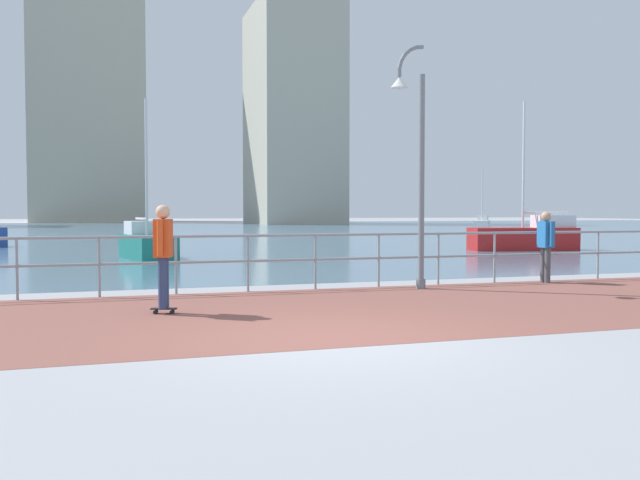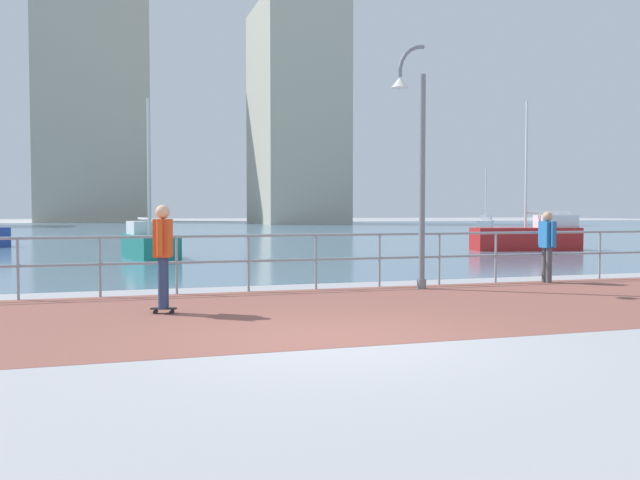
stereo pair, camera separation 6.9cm
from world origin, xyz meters
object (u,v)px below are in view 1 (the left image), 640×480
object	(u,v)px
bystander	(546,241)
sailboat_gray	(482,224)
skateboarder	(163,249)
sailboat_red	(146,244)
lamppost	(415,154)
sailboat_white	(526,236)

from	to	relation	value
bystander	sailboat_gray	size ratio (longest dim) A/B	0.29
skateboarder	bystander	size ratio (longest dim) A/B	1.06
skateboarder	sailboat_red	distance (m)	12.47
lamppost	sailboat_red	world-z (taller)	sailboat_red
lamppost	bystander	size ratio (longest dim) A/B	3.12
sailboat_gray	skateboarder	bearing A→B (deg)	-126.78
lamppost	sailboat_white	world-z (taller)	sailboat_white
skateboarder	sailboat_white	distance (m)	20.48
lamppost	sailboat_white	size ratio (longest dim) A/B	0.82
bystander	sailboat_gray	distance (m)	44.45
skateboarder	sailboat_red	size ratio (longest dim) A/B	0.32
skateboarder	bystander	world-z (taller)	skateboarder
sailboat_white	skateboarder	bearing A→B (deg)	-140.11
lamppost	sailboat_white	distance (m)	15.62
sailboat_red	sailboat_gray	bearing A→B (deg)	43.33
sailboat_white	sailboat_red	size ratio (longest dim) A/B	1.15
sailboat_gray	sailboat_white	size ratio (longest dim) A/B	0.89
lamppost	sailboat_gray	world-z (taller)	sailboat_gray
bystander	sailboat_white	bearing A→B (deg)	56.91
skateboarder	sailboat_gray	size ratio (longest dim) A/B	0.31
lamppost	skateboarder	xyz separation A→B (m)	(-5.16, -1.83, -1.73)
lamppost	sailboat_red	bearing A→B (deg)	113.79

